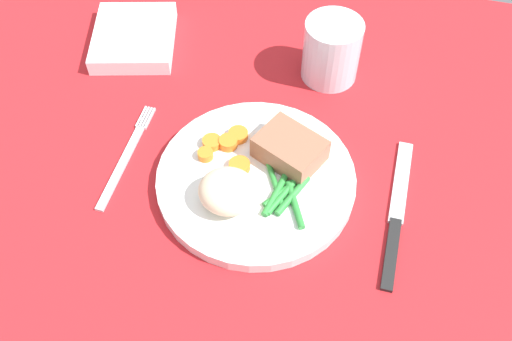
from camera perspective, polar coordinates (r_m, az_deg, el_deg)
name	(u,v)px	position (r cm, az deg, el deg)	size (l,w,h in cm)	color
dining_table	(223,195)	(68.25, -3.33, -2.44)	(120.00, 90.00, 2.00)	red
dinner_plate	(256,179)	(67.21, 0.00, -0.91)	(23.52, 23.52, 1.60)	white
meat_portion	(290,149)	(67.13, 3.43, 2.18)	(7.60, 5.74, 3.08)	#936047
mashed_potatoes	(228,191)	(62.99, -2.84, -2.09)	(6.65, 6.18, 3.90)	beige
carrot_slices	(227,148)	(68.55, -2.95, 2.32)	(6.63, 6.99, 1.13)	orange
green_beans	(286,192)	(64.86, 3.00, -2.15)	(6.67, 8.63, 0.82)	#2D8C38
fork	(126,156)	(71.85, -12.91, 1.40)	(1.44, 16.60, 0.40)	silver
knife	(396,215)	(67.16, 13.92, -4.32)	(1.70, 20.50, 0.64)	black
water_glass	(331,54)	(78.14, 7.54, 11.50)	(7.65, 7.65, 8.59)	silver
napkin	(134,37)	(85.66, -12.14, 12.93)	(11.25, 13.06, 2.32)	white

